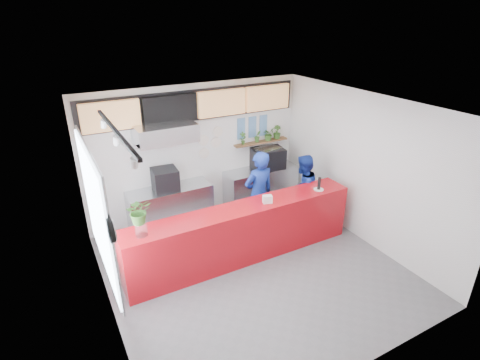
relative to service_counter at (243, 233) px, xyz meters
name	(u,v)px	position (x,y,z in m)	size (l,w,h in m)	color
floor	(253,269)	(0.00, -0.40, -0.55)	(5.00, 5.00, 0.00)	slate
ceiling	(256,108)	(0.00, -0.40, 2.45)	(5.00, 5.00, 0.00)	silver
wall_back	(197,152)	(0.00, 2.10, 0.95)	(5.00, 5.00, 0.00)	white
wall_left	(100,235)	(-2.50, -0.40, 0.95)	(5.00, 5.00, 0.00)	white
wall_right	(363,169)	(2.50, -0.40, 0.95)	(5.00, 5.00, 0.00)	white
service_counter	(243,233)	(0.00, 0.00, 0.00)	(4.50, 0.60, 1.10)	#AC0C15
cream_band	(195,102)	(0.00, 2.09, 2.05)	(5.00, 0.02, 0.80)	beige
prep_bench	(171,207)	(-0.80, 1.80, -0.10)	(1.80, 0.60, 0.90)	#B2B5BA
panini_oven	(165,179)	(-0.87, 1.80, 0.58)	(0.51, 0.51, 0.46)	black
extraction_hood	(165,133)	(-0.80, 1.75, 1.60)	(1.20, 0.70, 0.35)	#B2B5BA
hood_lip	(166,142)	(-0.80, 1.75, 1.40)	(1.20, 0.70, 0.08)	#B2B5BA
right_bench	(261,186)	(1.50, 1.80, -0.10)	(1.80, 0.60, 0.90)	#B2B5BA
espresso_machine	(268,158)	(1.67, 1.80, 0.59)	(0.75, 0.53, 0.48)	black
espresso_tray	(268,149)	(1.67, 1.80, 0.83)	(0.58, 0.40, 0.05)	#ADB0B4
herb_shelf	(261,142)	(1.60, 2.00, 0.95)	(1.40, 0.18, 0.04)	brown
menu_board_far_left	(111,116)	(-1.75, 1.98, 2.00)	(1.10, 0.10, 0.55)	tan
menu_board_mid_left	(170,109)	(-0.59, 1.98, 2.00)	(1.10, 0.10, 0.55)	black
menu_board_mid_right	(222,103)	(0.57, 1.98, 2.00)	(1.10, 0.10, 0.55)	tan
menu_board_far_right	(267,98)	(1.73, 1.98, 2.00)	(1.10, 0.10, 0.55)	tan
soffit	(196,105)	(0.00, 2.06, 2.00)	(4.80, 0.04, 0.65)	black
window_pane	(97,212)	(-2.47, -0.10, 1.15)	(0.04, 2.20, 1.90)	silver
window_frame	(98,212)	(-2.45, -0.10, 1.15)	(0.03, 2.30, 2.00)	#B2B5BA
wall_clock_rim	(111,230)	(-2.46, -1.30, 1.50)	(0.30, 0.30, 0.05)	black
wall_clock_face	(113,230)	(-2.43, -1.30, 1.50)	(0.26, 0.26, 0.02)	white
track_rail	(116,131)	(-2.10, -0.40, 2.39)	(0.05, 2.40, 0.04)	black
dec_plate_a	(204,140)	(0.15, 2.07, 1.20)	(0.24, 0.24, 0.03)	silver
dec_plate_b	(216,143)	(0.45, 2.07, 1.10)	(0.24, 0.24, 0.03)	silver
dec_plate_c	(204,153)	(0.15, 2.07, 0.90)	(0.24, 0.24, 0.03)	silver
dec_plate_d	(218,132)	(0.50, 2.07, 1.35)	(0.24, 0.24, 0.03)	silver
photo_frame_a	(241,124)	(1.10, 2.08, 1.45)	(0.20, 0.02, 0.25)	#598CBF
photo_frame_b	(252,122)	(1.40, 2.08, 1.45)	(0.20, 0.02, 0.25)	#598CBF
photo_frame_c	(263,120)	(1.70, 2.08, 1.45)	(0.20, 0.02, 0.25)	#598CBF
photo_frame_d	(241,134)	(1.10, 2.08, 1.20)	(0.20, 0.02, 0.25)	#598CBF
photo_frame_e	(252,132)	(1.40, 2.08, 1.20)	(0.20, 0.02, 0.25)	#598CBF
photo_frame_f	(263,130)	(1.70, 2.08, 1.20)	(0.20, 0.02, 0.25)	#598CBF
staff_center	(259,194)	(0.71, 0.61, 0.37)	(0.68, 0.44, 1.85)	navy
staff_right	(302,190)	(1.76, 0.53, 0.25)	(0.78, 0.61, 1.60)	navy
herb_a	(243,138)	(1.10, 2.00, 1.12)	(0.16, 0.11, 0.30)	#346322
herb_b	(258,136)	(1.50, 2.00, 1.11)	(0.16, 0.13, 0.28)	#346322
herb_c	(268,134)	(1.80, 2.00, 1.12)	(0.27, 0.24, 0.30)	#346322
herb_d	(277,132)	(2.05, 2.00, 1.13)	(0.18, 0.16, 0.32)	#346322
glass_vase	(141,229)	(-1.86, -0.05, 0.67)	(0.20, 0.20, 0.24)	silver
basil_vase	(139,211)	(-1.86, -0.05, 0.98)	(0.39, 0.33, 0.43)	#346322
napkin_holder	(267,199)	(0.48, -0.07, 0.62)	(0.17, 0.11, 0.15)	silver
white_plate	(319,189)	(1.67, -0.09, 0.56)	(0.20, 0.20, 0.01)	silver
pepper_mill	(319,183)	(1.67, -0.09, 0.69)	(0.06, 0.06, 0.25)	black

